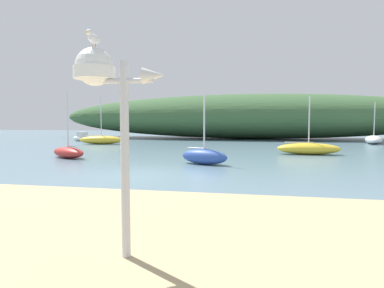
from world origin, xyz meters
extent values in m
plane|color=slate|center=(0.00, 0.00, 0.00)|extent=(120.00, 120.00, 0.00)
ellipsoid|color=#3D6038|center=(4.24, 28.51, 2.73)|extent=(48.95, 10.96, 5.45)
cylinder|color=silver|center=(2.85, -7.67, 1.54)|extent=(0.12, 0.12, 2.68)
cylinder|color=silver|center=(2.85, -7.67, 2.62)|extent=(0.84, 0.07, 0.07)
cylinder|color=white|center=(2.43, -7.67, 2.74)|extent=(0.56, 0.56, 0.17)
sphere|color=white|center=(2.43, -7.67, 2.82)|extent=(0.52, 0.52, 0.52)
cone|color=silver|center=(3.27, -7.67, 2.68)|extent=(0.31, 0.22, 0.22)
cylinder|color=orange|center=(2.45, -7.68, 3.10)|extent=(0.01, 0.01, 0.05)
cylinder|color=orange|center=(2.41, -7.67, 3.10)|extent=(0.01, 0.01, 0.05)
ellipsoid|color=white|center=(2.43, -7.67, 3.19)|extent=(0.14, 0.24, 0.12)
ellipsoid|color=#9EA0A8|center=(2.43, -7.67, 3.21)|extent=(0.12, 0.22, 0.04)
sphere|color=white|center=(2.41, -7.77, 3.25)|extent=(0.09, 0.09, 0.09)
cone|color=gold|center=(2.40, -7.83, 3.25)|extent=(0.03, 0.05, 0.02)
ellipsoid|color=gold|center=(-9.26, 15.72, 0.39)|extent=(4.19, 1.93, 0.79)
cylinder|color=silver|center=(-9.26, 15.72, 2.49)|extent=(0.08, 0.08, 3.88)
cylinder|color=silver|center=(-9.86, 15.61, 0.80)|extent=(1.80, 0.38, 0.06)
ellipsoid|color=#B72D28|center=(-5.86, 4.86, 0.31)|extent=(2.92, 2.27, 0.62)
cylinder|color=silver|center=(-5.86, 4.86, 2.08)|extent=(0.08, 0.08, 3.30)
cylinder|color=silver|center=(-5.50, 4.65, 0.68)|extent=(1.11, 0.67, 0.06)
ellipsoid|color=white|center=(15.77, 21.14, 0.39)|extent=(2.71, 4.44, 0.78)
cylinder|color=silver|center=(15.77, 21.14, 2.25)|extent=(0.08, 0.08, 3.40)
cylinder|color=silver|center=(15.96, 21.74, 0.80)|extent=(0.64, 1.81, 0.06)
ellipsoid|color=gold|center=(8.02, 9.45, 0.37)|extent=(3.88, 1.31, 0.73)
cylinder|color=silver|center=(8.02, 9.45, 2.10)|extent=(0.08, 0.08, 3.18)
cylinder|color=silver|center=(7.44, 9.46, 0.76)|extent=(1.74, 0.07, 0.06)
ellipsoid|color=white|center=(-13.68, 19.80, 0.29)|extent=(2.87, 2.17, 0.59)
cube|color=silver|center=(-13.44, 19.67, 0.69)|extent=(1.22, 1.15, 0.62)
ellipsoid|color=#2D4C9E|center=(2.23, 3.58, 0.37)|extent=(2.64, 1.77, 0.74)
cylinder|color=silver|center=(2.23, 3.58, 1.96)|extent=(0.08, 0.08, 2.88)
cylinder|color=silver|center=(1.88, 3.72, 0.77)|extent=(1.06, 0.48, 0.06)
camera|label=1|loc=(4.57, -11.76, 2.07)|focal=29.95mm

